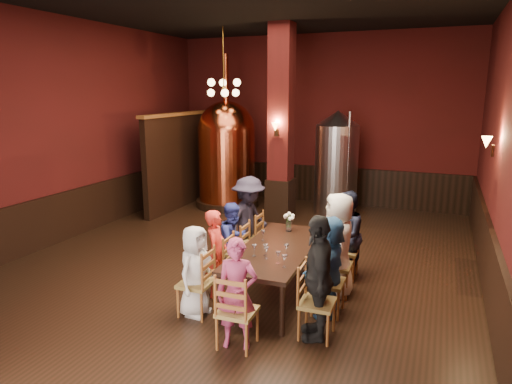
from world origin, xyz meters
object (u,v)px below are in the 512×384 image
at_px(rose_vase, 289,219).
at_px(dining_table, 277,251).
at_px(person_1, 216,253).
at_px(copper_kettle, 227,153).
at_px(steel_vessel, 336,163).
at_px(person_2, 234,241).
at_px(person_0, 195,271).

bearing_deg(rose_vase, dining_table, -83.71).
bearing_deg(person_1, rose_vase, -44.50).
distance_m(dining_table, copper_kettle, 5.60).
bearing_deg(steel_vessel, dining_table, -87.26).
bearing_deg(person_1, copper_kettle, 12.27).
distance_m(dining_table, person_1, 0.91).
xyz_separation_m(dining_table, steel_vessel, (-0.24, 5.01, 0.59)).
xyz_separation_m(dining_table, person_2, (-0.86, 0.30, -0.05)).
distance_m(dining_table, person_0, 1.31).
relative_size(person_1, steel_vessel, 0.52).
relative_size(person_0, copper_kettle, 0.32).
relative_size(dining_table, person_0, 1.91).
bearing_deg(rose_vase, steel_vessel, 92.05).
xyz_separation_m(copper_kettle, steel_vessel, (2.83, 0.39, -0.15)).
relative_size(person_1, rose_vase, 4.08).
bearing_deg(person_0, person_1, 8.13).
bearing_deg(rose_vase, person_2, -146.40).
xyz_separation_m(person_2, rose_vase, (0.77, 0.51, 0.32)).
relative_size(person_1, person_2, 1.03).
relative_size(steel_vessel, rose_vase, 7.88).
bearing_deg(person_1, dining_table, -78.84).
relative_size(person_2, rose_vase, 3.95).
relative_size(person_2, steel_vessel, 0.50).
bearing_deg(dining_table, person_0, -130.36).
relative_size(person_0, rose_vase, 3.92).
xyz_separation_m(steel_vessel, rose_vase, (0.15, -4.20, -0.32)).
distance_m(dining_table, steel_vessel, 5.05).
relative_size(person_0, person_1, 0.96).
bearing_deg(person_2, rose_vase, -38.97).
height_order(person_1, rose_vase, person_1).
bearing_deg(person_1, steel_vessel, -18.27).
distance_m(person_0, person_1, 0.67).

